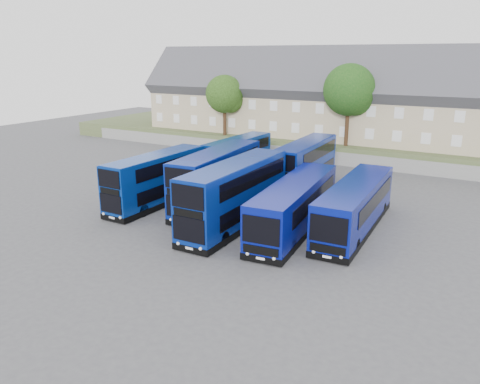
# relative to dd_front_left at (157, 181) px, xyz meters

# --- Properties ---
(ground) EXTENTS (120.00, 120.00, 0.00)m
(ground) POSITION_rel_dd_front_left_xyz_m (6.69, -2.39, -2.05)
(ground) COLOR #48484D
(ground) RESTS_ON ground
(retaining_wall) EXTENTS (70.00, 0.40, 1.50)m
(retaining_wall) POSITION_rel_dd_front_left_xyz_m (6.69, 21.61, -1.30)
(retaining_wall) COLOR slate
(retaining_wall) RESTS_ON ground
(earth_bank) EXTENTS (80.00, 20.00, 2.00)m
(earth_bank) POSITION_rel_dd_front_left_xyz_m (6.69, 31.61, -1.05)
(earth_bank) COLOR #4A5831
(earth_bank) RESTS_ON ground
(terrace_row) EXTENTS (60.00, 10.40, 11.20)m
(terrace_row) POSITION_rel_dd_front_left_xyz_m (9.69, 27.61, 4.54)
(terrace_row) COLOR tan
(terrace_row) RESTS_ON earth_bank
(dd_front_left) EXTENTS (2.53, 10.57, 4.18)m
(dd_front_left) POSITION_rel_dd_front_left_xyz_m (0.00, 0.00, 0.00)
(dd_front_left) COLOR navy
(dd_front_left) RESTS_ON ground
(dd_front_mid) EXTENTS (3.70, 11.79, 4.61)m
(dd_front_mid) POSITION_rel_dd_front_left_xyz_m (4.60, 2.09, 0.21)
(dd_front_mid) COLOR navy
(dd_front_mid) RESTS_ON ground
(dd_front_right) EXTENTS (2.83, 11.76, 4.66)m
(dd_front_right) POSITION_rel_dd_front_left_xyz_m (8.24, -1.23, 0.24)
(dd_front_right) COLOR navy
(dd_front_right) RESTS_ON ground
(dd_rear_left) EXTENTS (2.59, 10.05, 3.96)m
(dd_rear_left) POSITION_rel_dd_front_left_xyz_m (1.25, 11.12, -0.11)
(dd_rear_left) COLOR navy
(dd_rear_left) RESTS_ON ground
(dd_rear_right) EXTENTS (2.88, 11.00, 4.34)m
(dd_rear_right) POSITION_rel_dd_front_left_xyz_m (8.70, 10.83, 0.08)
(dd_rear_right) COLOR navy
(dd_rear_right) RESTS_ON ground
(coach_east_a) EXTENTS (3.88, 13.00, 3.50)m
(coach_east_a) POSITION_rel_dd_front_left_xyz_m (12.28, 0.16, -0.33)
(coach_east_a) COLOR #071282
(coach_east_a) RESTS_ON ground
(coach_east_b) EXTENTS (3.13, 12.73, 3.45)m
(coach_east_b) POSITION_rel_dd_front_left_xyz_m (16.00, 2.28, -0.36)
(coach_east_b) COLOR #071385
(coach_east_b) RESTS_ON ground
(tree_west) EXTENTS (4.80, 4.80, 7.65)m
(tree_west) POSITION_rel_dd_front_left_xyz_m (-7.17, 22.70, 5.00)
(tree_west) COLOR #382314
(tree_west) RESTS_ON earth_bank
(tree_mid) EXTENTS (5.76, 5.76, 9.18)m
(tree_mid) POSITION_rel_dd_front_left_xyz_m (8.83, 23.20, 6.01)
(tree_mid) COLOR #382314
(tree_mid) RESTS_ON earth_bank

